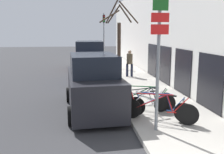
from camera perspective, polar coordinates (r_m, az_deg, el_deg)
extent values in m
plane|color=#333335|center=(14.60, -4.71, -1.98)|extent=(80.00, 80.00, 0.00)
cube|color=#ADA89E|center=(17.62, 3.30, 0.41)|extent=(3.20, 32.00, 0.15)
cube|color=silver|center=(17.78, 9.05, 10.67)|extent=(0.20, 32.00, 6.50)
cube|color=black|center=(10.19, 21.39, -1.05)|extent=(0.03, 1.89, 2.13)
cube|color=black|center=(12.44, 15.78, 1.21)|extent=(0.03, 1.89, 2.13)
cube|color=black|center=(14.79, 11.92, 2.76)|extent=(0.03, 1.89, 2.13)
cube|color=black|center=(17.20, 9.11, 3.88)|extent=(0.03, 1.89, 2.13)
cylinder|color=gray|center=(7.36, 10.46, 2.66)|extent=(0.10, 0.10, 3.97)
cube|color=#19591E|center=(7.28, 11.05, 15.86)|extent=(0.45, 0.02, 0.30)
cube|color=red|center=(7.25, 10.96, 13.22)|extent=(0.52, 0.02, 0.25)
cube|color=red|center=(7.24, 10.87, 10.63)|extent=(0.52, 0.02, 0.28)
cylinder|color=black|center=(8.65, 4.38, -7.16)|extent=(0.64, 0.36, 0.70)
cylinder|color=black|center=(8.36, 16.90, -8.22)|extent=(0.64, 0.36, 0.70)
cylinder|color=red|center=(8.40, 9.02, -5.48)|extent=(0.94, 0.52, 0.58)
cylinder|color=red|center=(8.32, 9.70, -3.90)|extent=(1.09, 0.60, 0.09)
cylinder|color=red|center=(8.31, 13.14, -5.98)|extent=(0.21, 0.14, 0.51)
cylinder|color=red|center=(8.37, 14.66, -7.89)|extent=(0.59, 0.33, 0.08)
cylinder|color=red|center=(8.29, 15.38, -6.32)|extent=(0.44, 0.25, 0.56)
cylinder|color=red|center=(8.54, 5.01, -5.31)|extent=(0.21, 0.13, 0.61)
cube|color=black|center=(8.24, 13.86, -4.24)|extent=(0.21, 0.16, 0.04)
cylinder|color=#99999E|center=(8.44, 5.66, -3.41)|extent=(0.23, 0.40, 0.02)
cylinder|color=black|center=(8.99, 5.60, -6.61)|extent=(0.57, 0.41, 0.67)
cylinder|color=black|center=(8.56, 16.12, -7.87)|extent=(0.57, 0.41, 0.67)
cylinder|color=#1E4799|center=(8.71, 9.47, -5.16)|extent=(0.79, 0.56, 0.55)
cylinder|color=#1E4799|center=(8.63, 10.05, -3.72)|extent=(0.91, 0.65, 0.09)
cylinder|color=#1E4799|center=(8.58, 12.93, -5.70)|extent=(0.19, 0.14, 0.48)
cylinder|color=#1E4799|center=(8.60, 14.21, -7.50)|extent=(0.50, 0.36, 0.08)
cylinder|color=#1E4799|center=(8.52, 14.83, -6.06)|extent=(0.38, 0.27, 0.54)
cylinder|color=#1E4799|center=(8.89, 6.13, -4.93)|extent=(0.18, 0.14, 0.58)
cube|color=black|center=(8.49, 13.54, -4.11)|extent=(0.21, 0.18, 0.04)
cylinder|color=#99999E|center=(8.79, 6.68, -3.20)|extent=(0.27, 0.38, 0.02)
cylinder|color=black|center=(8.65, 2.40, -7.35)|extent=(0.62, 0.22, 0.64)
cylinder|color=black|center=(9.47, 11.25, -5.99)|extent=(0.62, 0.22, 0.64)
cylinder|color=#B7B7BC|center=(8.85, 5.94, -5.00)|extent=(0.88, 0.30, 0.53)
cylinder|color=#B7B7BC|center=(8.83, 6.43, -3.53)|extent=(1.02, 0.34, 0.08)
cylinder|color=#B7B7BC|center=(9.13, 8.81, -4.75)|extent=(0.20, 0.09, 0.46)
cylinder|color=#B7B7BC|center=(9.30, 9.82, -6.08)|extent=(0.55, 0.19, 0.08)
cylinder|color=#B7B7BC|center=(9.29, 10.28, -4.68)|extent=(0.42, 0.15, 0.51)
cylinder|color=#B7B7BC|center=(8.61, 2.89, -5.56)|extent=(0.19, 0.09, 0.55)
cube|color=black|center=(9.11, 9.28, -3.20)|extent=(0.21, 0.13, 0.04)
cylinder|color=#99999E|center=(8.57, 3.39, -3.74)|extent=(0.15, 0.43, 0.02)
cylinder|color=black|center=(9.25, 3.08, -6.15)|extent=(0.65, 0.11, 0.65)
cylinder|color=black|center=(9.84, 12.12, -5.36)|extent=(0.65, 0.11, 0.65)
cylinder|color=black|center=(9.36, 6.64, -4.08)|extent=(0.90, 0.15, 0.54)
cylinder|color=black|center=(9.34, 7.13, -2.69)|extent=(1.05, 0.16, 0.08)
cylinder|color=black|center=(9.56, 9.58, -4.00)|extent=(0.20, 0.06, 0.47)
cylinder|color=black|center=(9.71, 10.63, -5.36)|extent=(0.57, 0.10, 0.08)
cylinder|color=black|center=(9.69, 11.10, -4.02)|extent=(0.43, 0.08, 0.52)
cylinder|color=black|center=(9.20, 3.58, -4.45)|extent=(0.19, 0.06, 0.56)
cube|color=black|center=(9.54, 10.07, -2.52)|extent=(0.21, 0.10, 0.04)
cylinder|color=#99999E|center=(9.15, 4.08, -2.74)|extent=(0.08, 0.44, 0.02)
cylinder|color=black|center=(10.02, 2.98, -4.82)|extent=(0.59, 0.36, 0.66)
cylinder|color=black|center=(9.62, 12.40, -5.70)|extent=(0.59, 0.36, 0.66)
cylinder|color=#197233|center=(9.77, 6.45, -3.43)|extent=(0.82, 0.50, 0.54)
cylinder|color=#197233|center=(9.69, 6.95, -2.15)|extent=(0.95, 0.57, 0.09)
cylinder|color=#197233|center=(9.64, 9.54, -3.84)|extent=(0.19, 0.13, 0.47)
cylinder|color=#197233|center=(9.66, 10.70, -5.41)|extent=(0.52, 0.32, 0.08)
cylinder|color=#197233|center=(9.59, 11.23, -4.13)|extent=(0.39, 0.24, 0.53)
cylinder|color=#197233|center=(9.93, 3.45, -3.30)|extent=(0.19, 0.13, 0.57)
cube|color=black|center=(9.57, 10.07, -2.42)|extent=(0.21, 0.17, 0.04)
cylinder|color=#99999E|center=(9.84, 3.92, -1.76)|extent=(0.24, 0.39, 0.02)
cube|color=black|center=(9.86, -4.35, -3.00)|extent=(2.12, 4.77, 1.30)
cube|color=black|center=(9.50, -4.31, 2.87)|extent=(1.80, 2.52, 0.78)
cylinder|color=black|center=(11.33, -9.82, -4.02)|extent=(0.26, 0.66, 0.64)
cylinder|color=black|center=(11.51, -0.59, -3.64)|extent=(0.26, 0.66, 0.64)
cylinder|color=black|center=(8.56, -9.37, -8.74)|extent=(0.26, 0.66, 0.64)
cylinder|color=black|center=(8.79, 2.85, -8.09)|extent=(0.26, 0.66, 0.64)
cube|color=navy|center=(15.52, -5.13, 2.04)|extent=(1.86, 4.55, 1.39)
cube|color=black|center=(15.22, -5.19, 6.36)|extent=(1.62, 2.39, 0.97)
cylinder|color=black|center=(17.00, -8.09, 0.82)|extent=(0.24, 0.66, 0.66)
cylinder|color=black|center=(17.02, -2.25, 0.93)|extent=(0.24, 0.66, 0.66)
cylinder|color=black|center=(14.25, -8.49, -1.01)|extent=(0.24, 0.66, 0.66)
cylinder|color=black|center=(14.28, -1.53, -0.88)|extent=(0.24, 0.66, 0.66)
cube|color=maroon|center=(21.03, -5.97, 3.80)|extent=(1.94, 4.49, 1.12)
cube|color=black|center=(20.76, -6.00, 6.69)|extent=(1.69, 2.36, 1.02)
cylinder|color=black|center=(22.41, -8.46, 3.07)|extent=(0.24, 0.65, 0.65)
cylinder|color=black|center=(22.51, -3.90, 3.19)|extent=(0.24, 0.65, 0.65)
cylinder|color=black|center=(19.69, -8.30, 2.09)|extent=(0.24, 0.65, 0.65)
cylinder|color=black|center=(19.80, -3.12, 2.23)|extent=(0.24, 0.65, 0.65)
cylinder|color=#1E2338|center=(16.63, 3.49, 1.57)|extent=(0.16, 0.16, 0.85)
cylinder|color=#1E2338|center=(16.64, 4.53, 1.56)|extent=(0.16, 0.16, 0.85)
cylinder|color=brown|center=(16.54, 4.04, 4.18)|extent=(0.39, 0.39, 0.68)
sphere|color=tan|center=(16.50, 4.06, 5.75)|extent=(0.23, 0.23, 0.23)
cylinder|color=#3D2D23|center=(12.71, 1.60, 4.65)|extent=(0.18, 0.18, 3.39)
cylinder|color=#3D2D23|center=(13.01, 3.87, 14.51)|extent=(1.14, 0.56, 1.09)
cylinder|color=#3D2D23|center=(12.99, 0.30, 14.02)|extent=(0.58, 0.78, 0.85)
cylinder|color=#3D2D23|center=(12.98, 0.09, 15.00)|extent=(0.68, 0.76, 1.29)
cylinder|color=#3D2D23|center=(12.51, 3.04, 14.30)|extent=(0.62, 0.53, 0.91)
cylinder|color=#3D2D23|center=(12.43, -0.55, 13.71)|extent=(1.05, 0.43, 0.66)
cylinder|color=gray|center=(21.83, -1.87, 8.46)|extent=(0.10, 0.10, 4.50)
cube|color=black|center=(21.75, -1.87, 13.20)|extent=(0.20, 0.16, 0.64)
sphere|color=red|center=(21.67, -1.85, 13.74)|extent=(0.11, 0.11, 0.11)
sphere|color=orange|center=(21.66, -1.85, 13.21)|extent=(0.11, 0.11, 0.11)
sphere|color=green|center=(21.65, -1.84, 12.68)|extent=(0.11, 0.11, 0.11)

